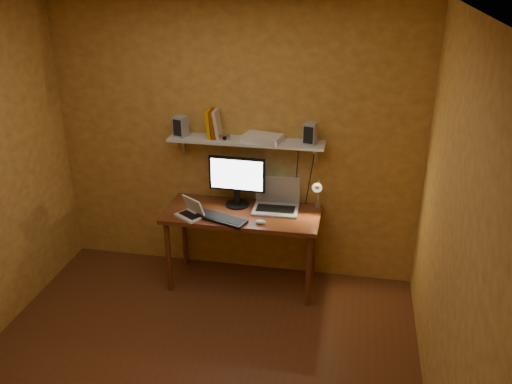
% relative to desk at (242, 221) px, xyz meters
% --- Properties ---
extents(room, '(3.44, 3.24, 2.64)m').
position_rel_desk_xyz_m(room, '(-0.13, -1.28, 0.64)').
color(room, '#572A16').
rests_on(room, ground).
extents(desk, '(1.40, 0.60, 0.75)m').
position_rel_desk_xyz_m(desk, '(0.00, 0.00, 0.00)').
color(desk, '#612A17').
rests_on(desk, ground).
extents(wall_shelf, '(1.40, 0.25, 0.21)m').
position_rel_desk_xyz_m(wall_shelf, '(-0.00, 0.19, 0.69)').
color(wall_shelf, silver).
rests_on(wall_shelf, room).
extents(monitor, '(0.52, 0.23, 0.47)m').
position_rel_desk_xyz_m(monitor, '(-0.08, 0.14, 0.35)').
color(monitor, black).
rests_on(monitor, desk).
extents(laptop, '(0.41, 0.30, 0.30)m').
position_rel_desk_xyz_m(laptop, '(0.29, 0.14, 0.16)').
color(laptop, gray).
rests_on(laptop, desk).
extents(netbook, '(0.29, 0.27, 0.18)m').
position_rel_desk_xyz_m(netbook, '(-0.43, -0.16, 0.13)').
color(netbook, silver).
rests_on(netbook, desk).
extents(keyboard, '(0.49, 0.30, 0.02)m').
position_rel_desk_xyz_m(keyboard, '(-0.15, -0.18, 0.10)').
color(keyboard, black).
rests_on(keyboard, desk).
extents(mouse, '(0.09, 0.06, 0.03)m').
position_rel_desk_xyz_m(mouse, '(0.20, -0.19, 0.10)').
color(mouse, silver).
rests_on(mouse, desk).
extents(desk_lamp, '(0.09, 0.23, 0.38)m').
position_rel_desk_xyz_m(desk_lamp, '(0.66, 0.13, 0.29)').
color(desk_lamp, silver).
rests_on(desk_lamp, desk).
extents(speaker_left, '(0.13, 0.13, 0.19)m').
position_rel_desk_xyz_m(speaker_left, '(-0.59, 0.18, 0.80)').
color(speaker_left, gray).
rests_on(speaker_left, wall_shelf).
extents(speaker_right, '(0.13, 0.13, 0.19)m').
position_rel_desk_xyz_m(speaker_right, '(0.57, 0.18, 0.81)').
color(speaker_right, gray).
rests_on(speaker_right, wall_shelf).
extents(books, '(0.13, 0.17, 0.25)m').
position_rel_desk_xyz_m(books, '(-0.30, 0.21, 0.84)').
color(books, '#C48500').
rests_on(books, wall_shelf).
extents(shelf_camera, '(0.10, 0.05, 0.06)m').
position_rel_desk_xyz_m(shelf_camera, '(-0.18, 0.13, 0.74)').
color(shelf_camera, silver).
rests_on(shelf_camera, wall_shelf).
extents(router, '(0.37, 0.29, 0.06)m').
position_rel_desk_xyz_m(router, '(0.15, 0.19, 0.74)').
color(router, silver).
rests_on(router, wall_shelf).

